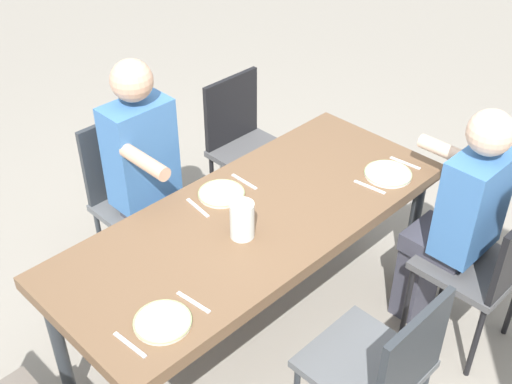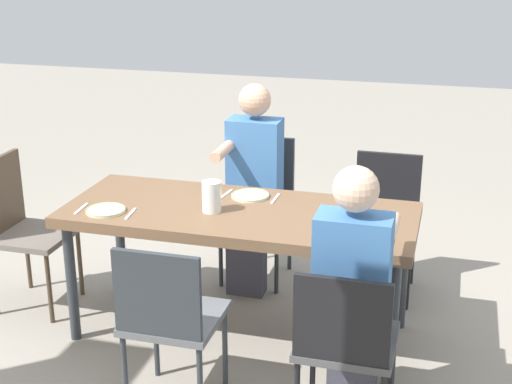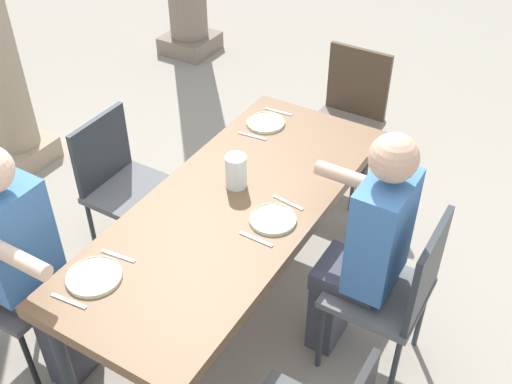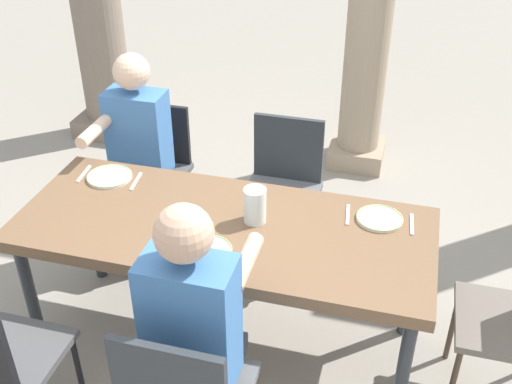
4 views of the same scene
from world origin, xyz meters
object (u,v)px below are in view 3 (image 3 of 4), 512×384
Objects in this scene: water_pitcher at (236,173)px; plate_2 at (266,123)px; chair_head_east at (348,113)px; diner_woman_green at (365,247)px; chair_mid_south at (396,288)px; diner_man_white at (28,264)px; dining_table at (232,215)px; chair_mid_north at (122,180)px; plate_0 at (94,277)px; plate_1 at (273,219)px; chair_west_north at (7,273)px.

plate_2 is at bearing 15.74° from water_pitcher.
chair_head_east is 0.71× the size of diner_woman_green.
diner_man_white is at bearing 120.31° from chair_mid_south.
dining_table is 0.84m from chair_mid_north.
diner_man_white is 0.39m from plate_0.
chair_head_east is at bearing 9.06° from plate_1.
plate_0 reaches higher than dining_table.
chair_mid_south is 1.35m from plate_0.
chair_mid_south is (0.11, -0.82, -0.16)m from dining_table.
chair_west_north is 0.66× the size of diner_woman_green.
diner_man_white is at bearing 139.97° from dining_table.
chair_mid_north is at bearing 0.16° from chair_west_north.
water_pitcher reaches higher than chair_west_north.
chair_mid_south is 0.25m from diner_woman_green.
plate_2 is at bearing -22.37° from chair_west_north.
water_pitcher is at bearing 24.63° from dining_table.
diner_man_white is at bearing 123.74° from diner_woman_green.
chair_mid_north is 0.88m from diner_man_white.
chair_mid_south reaches higher than chair_mid_north.
plate_0 is (-0.81, 0.89, 0.06)m from diner_woman_green.
chair_west_north is 3.95× the size of plate_1.
diner_man_white is (-0.00, -0.20, 0.17)m from chair_west_north.
diner_woman_green is 1.52m from diner_man_white.
plate_0 is at bearing 132.43° from diner_woman_green.
diner_woman_green reaches higher than chair_west_north.
chair_mid_north is 4.07× the size of plate_2.
diner_man_white reaches higher than chair_west_north.
chair_head_east is at bearing -17.72° from plate_2.
diner_woman_green is at bearing -47.57° from plate_0.
diner_man_white reaches higher than chair_mid_south.
chair_mid_south is at bearing -92.11° from water_pitcher.
water_pitcher is (0.87, -0.55, 0.16)m from diner_man_white.
diner_woman_green is at bearing -75.34° from plate_1.
diner_woman_green is 0.72m from water_pitcher.
chair_west_north reaches higher than plate_0.
plate_0 is 1.07× the size of plate_2.
chair_head_east is 2.13m from plate_0.
water_pitcher reaches higher than dining_table.
diner_woman_green reaches higher than chair_head_east.
chair_mid_north is 0.88m from plate_2.
water_pitcher is at bearing -32.33° from diner_man_white.
plate_0 is 0.84m from plate_1.
chair_mid_north is 0.67× the size of diner_woman_green.
chair_mid_north reaches higher than plate_0.
chair_mid_south is 4.00× the size of plate_0.
diner_man_white is 5.48× the size of plate_0.
water_pitcher reaches higher than plate_1.
diner_man_white is 7.45× the size of water_pitcher.
chair_west_north is 0.93× the size of chair_mid_south.
chair_mid_north is at bearing 82.57° from dining_table.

